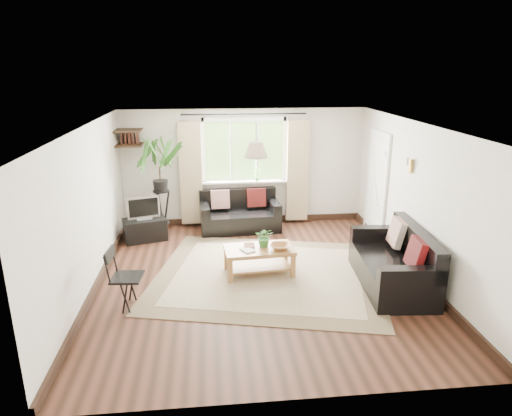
{
  "coord_description": "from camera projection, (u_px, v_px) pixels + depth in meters",
  "views": [
    {
      "loc": [
        -0.72,
        -6.5,
        3.24
      ],
      "look_at": [
        0.0,
        0.4,
        1.05
      ],
      "focal_mm": 32.0,
      "sensor_mm": 36.0,
      "label": 1
    }
  ],
  "objects": [
    {
      "name": "wall_left",
      "position": [
        88.0,
        212.0,
        6.6
      ],
      "size": [
        0.02,
        5.5,
        2.4
      ],
      "primitive_type": "cube",
      "color": "silver",
      "rests_on": "floor"
    },
    {
      "name": "wall_back",
      "position": [
        244.0,
        167.0,
        9.46
      ],
      "size": [
        5.0,
        0.02,
        2.4
      ],
      "primitive_type": "cube",
      "color": "silver",
      "rests_on": "floor"
    },
    {
      "name": "tv",
      "position": [
        143.0,
        207.0,
        8.62
      ],
      "size": [
        0.64,
        0.36,
        0.46
      ],
      "primitive_type": null,
      "rotation": [
        0.0,
        0.0,
        0.29
      ],
      "color": "#A5A5AA",
      "rests_on": "tv_stand"
    },
    {
      "name": "book_a",
      "position": [
        243.0,
        251.0,
        7.11
      ],
      "size": [
        0.26,
        0.29,
        0.02
      ],
      "primitive_type": "imported",
      "rotation": [
        0.0,
        0.0,
        0.48
      ],
      "color": "silver",
      "rests_on": "coffee_table"
    },
    {
      "name": "coffee_table",
      "position": [
        259.0,
        261.0,
        7.32
      ],
      "size": [
        1.14,
        0.69,
        0.45
      ],
      "primitive_type": null,
      "rotation": [
        0.0,
        0.0,
        0.08
      ],
      "color": "olive",
      "rests_on": "floor"
    },
    {
      "name": "window",
      "position": [
        244.0,
        151.0,
        9.32
      ],
      "size": [
        2.5,
        0.16,
        2.16
      ],
      "primitive_type": null,
      "color": "white",
      "rests_on": "wall_back"
    },
    {
      "name": "tv_stand",
      "position": [
        145.0,
        229.0,
        8.76
      ],
      "size": [
        0.88,
        0.65,
        0.42
      ],
      "primitive_type": "cube",
      "rotation": [
        0.0,
        0.0,
        0.29
      ],
      "color": "black",
      "rests_on": "floor"
    },
    {
      "name": "bowl",
      "position": [
        280.0,
        247.0,
        7.21
      ],
      "size": [
        0.35,
        0.35,
        0.08
      ],
      "primitive_type": "imported",
      "rotation": [
        0.0,
        0.0,
        -0.14
      ],
      "color": "#9B6435",
      "rests_on": "coffee_table"
    },
    {
      "name": "sofa_right",
      "position": [
        392.0,
        259.0,
        6.89
      ],
      "size": [
        1.87,
        1.04,
        0.85
      ],
      "primitive_type": null,
      "rotation": [
        0.0,
        0.0,
        -1.65
      ],
      "color": "black",
      "rests_on": "floor"
    },
    {
      "name": "floor",
      "position": [
        259.0,
        279.0,
        7.21
      ],
      "size": [
        5.5,
        5.5,
        0.0
      ],
      "primitive_type": "plane",
      "color": "black",
      "rests_on": "ground"
    },
    {
      "name": "book_b",
      "position": [
        244.0,
        245.0,
        7.33
      ],
      "size": [
        0.18,
        0.23,
        0.02
      ],
      "primitive_type": "imported",
      "rotation": [
        0.0,
        0.0,
        -0.05
      ],
      "color": "brown",
      "rests_on": "coffee_table"
    },
    {
      "name": "door",
      "position": [
        376.0,
        186.0,
        8.77
      ],
      "size": [
        0.06,
        0.96,
        2.06
      ],
      "primitive_type": "cube",
      "color": "silver",
      "rests_on": "wall_right"
    },
    {
      "name": "corner_shelf",
      "position": [
        129.0,
        138.0,
        8.79
      ],
      "size": [
        0.5,
        0.5,
        0.34
      ],
      "primitive_type": null,
      "color": "black",
      "rests_on": "wall_back"
    },
    {
      "name": "table_plant",
      "position": [
        265.0,
        237.0,
        7.27
      ],
      "size": [
        0.34,
        0.32,
        0.32
      ],
      "primitive_type": "imported",
      "rotation": [
        0.0,
        0.0,
        -0.25
      ],
      "color": "#33702C",
      "rests_on": "coffee_table"
    },
    {
      "name": "pendant_lamp",
      "position": [
        256.0,
        146.0,
        6.98
      ],
      "size": [
        0.36,
        0.36,
        0.54
      ],
      "primitive_type": null,
      "color": "beige",
      "rests_on": "ceiling"
    },
    {
      "name": "sill_plant",
      "position": [
        257.0,
        175.0,
        9.41
      ],
      "size": [
        0.14,
        0.1,
        0.27
      ],
      "primitive_type": "imported",
      "color": "#2D6023",
      "rests_on": "window"
    },
    {
      "name": "palm_stand",
      "position": [
        161.0,
        187.0,
        8.91
      ],
      "size": [
        0.94,
        0.94,
        1.91
      ],
      "primitive_type": null,
      "rotation": [
        0.0,
        0.0,
        0.32
      ],
      "color": "black",
      "rests_on": "floor"
    },
    {
      "name": "wall_front",
      "position": [
        291.0,
        294.0,
        4.24
      ],
      "size": [
        5.0,
        0.02,
        2.4
      ],
      "primitive_type": "cube",
      "color": "silver",
      "rests_on": "floor"
    },
    {
      "name": "ceiling",
      "position": [
        259.0,
        126.0,
        6.49
      ],
      "size": [
        5.5,
        5.5,
        0.0
      ],
      "primitive_type": "plane",
      "rotation": [
        3.14,
        0.0,
        0.0
      ],
      "color": "white",
      "rests_on": "floor"
    },
    {
      "name": "rug",
      "position": [
        267.0,
        275.0,
        7.33
      ],
      "size": [
        4.13,
        3.75,
        0.02
      ],
      "primitive_type": "cube",
      "rotation": [
        0.0,
        0.0,
        -0.23
      ],
      "color": "beige",
      "rests_on": "floor"
    },
    {
      "name": "sofa_back",
      "position": [
        240.0,
        212.0,
        9.26
      ],
      "size": [
        1.64,
        0.9,
        0.75
      ],
      "primitive_type": null,
      "rotation": [
        0.0,
        0.0,
        0.06
      ],
      "color": "black",
      "rests_on": "floor"
    },
    {
      "name": "wall_sconce",
      "position": [
        409.0,
        164.0,
        7.22
      ],
      "size": [
        0.12,
        0.12,
        0.28
      ],
      "primitive_type": null,
      "color": "beige",
      "rests_on": "wall_right"
    },
    {
      "name": "wall_right",
      "position": [
        418.0,
        201.0,
        7.1
      ],
      "size": [
        0.02,
        5.5,
        2.4
      ],
      "primitive_type": "cube",
      "color": "silver",
      "rests_on": "floor"
    },
    {
      "name": "folding_chair",
      "position": [
        127.0,
        278.0,
        6.26
      ],
      "size": [
        0.48,
        0.48,
        0.87
      ],
      "primitive_type": null,
      "rotation": [
        0.0,
        0.0,
        1.49
      ],
      "color": "black",
      "rests_on": "floor"
    }
  ]
}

